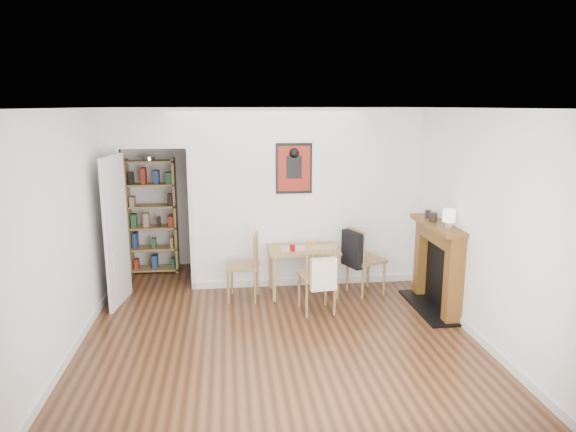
{
  "coord_description": "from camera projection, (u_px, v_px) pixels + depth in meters",
  "views": [
    {
      "loc": [
        -0.54,
        -5.87,
        2.63
      ],
      "look_at": [
        0.23,
        0.6,
        1.22
      ],
      "focal_mm": 32.0,
      "sensor_mm": 36.0,
      "label": 1
    }
  ],
  "objects": [
    {
      "name": "orange_fruit",
      "position": [
        313.0,
        244.0,
        7.26
      ],
      "size": [
        0.08,
        0.08,
        0.08
      ],
      "primitive_type": "sphere",
      "color": "orange",
      "rests_on": "dining_table"
    },
    {
      "name": "placemat",
      "position": [
        295.0,
        248.0,
        7.18
      ],
      "size": [
        0.39,
        0.3,
        0.0
      ],
      "primitive_type": "cube",
      "rotation": [
        0.0,
        0.0,
        0.03
      ],
      "color": "beige",
      "rests_on": "dining_table"
    },
    {
      "name": "red_glass",
      "position": [
        293.0,
        248.0,
        7.04
      ],
      "size": [
        0.08,
        0.08,
        0.1
      ],
      "primitive_type": "cylinder",
      "color": "maroon",
      "rests_on": "dining_table"
    },
    {
      "name": "bookshelf",
      "position": [
        152.0,
        217.0,
        8.15
      ],
      "size": [
        0.77,
        0.31,
        1.82
      ],
      "color": "olive",
      "rests_on": "ground"
    },
    {
      "name": "chair_left",
      "position": [
        243.0,
        267.0,
        7.02
      ],
      "size": [
        0.53,
        0.53,
        0.94
      ],
      "color": "olive",
      "rests_on": "ground"
    },
    {
      "name": "chair_right",
      "position": [
        365.0,
        259.0,
        7.25
      ],
      "size": [
        0.67,
        0.62,
        0.96
      ],
      "color": "olive",
      "rests_on": "ground"
    },
    {
      "name": "dining_table",
      "position": [
        303.0,
        254.0,
        7.21
      ],
      "size": [
        0.98,
        0.62,
        0.66
      ],
      "color": "olive",
      "rests_on": "ground"
    },
    {
      "name": "room_shell",
      "position": [
        273.0,
        200.0,
        7.35
      ],
      "size": [
        5.2,
        5.2,
        5.2
      ],
      "color": "white",
      "rests_on": "ground"
    },
    {
      "name": "ground",
      "position": [
        275.0,
        323.0,
        6.31
      ],
      "size": [
        5.2,
        5.2,
        0.0
      ],
      "primitive_type": "plane",
      "color": "brown",
      "rests_on": "ground"
    },
    {
      "name": "ceramic_jar_a",
      "position": [
        433.0,
        217.0,
        6.6
      ],
      "size": [
        0.1,
        0.1,
        0.12
      ],
      "primitive_type": "cylinder",
      "color": "black",
      "rests_on": "fireplace"
    },
    {
      "name": "ceramic_jar_b",
      "position": [
        428.0,
        214.0,
        6.84
      ],
      "size": [
        0.08,
        0.08,
        0.1
      ],
      "primitive_type": "cylinder",
      "color": "black",
      "rests_on": "fireplace"
    },
    {
      "name": "fireplace",
      "position": [
        438.0,
        263.0,
        6.68
      ],
      "size": [
        0.45,
        1.25,
        1.16
      ],
      "color": "brown",
      "rests_on": "ground"
    },
    {
      "name": "notebook",
      "position": [
        321.0,
        247.0,
        7.24
      ],
      "size": [
        0.3,
        0.22,
        0.01
      ],
      "primitive_type": "cube",
      "rotation": [
        0.0,
        0.0,
        0.02
      ],
      "color": "white",
      "rests_on": "dining_table"
    },
    {
      "name": "chair_front",
      "position": [
        317.0,
        276.0,
        6.58
      ],
      "size": [
        0.53,
        0.58,
        0.95
      ],
      "color": "olive",
      "rests_on": "ground"
    },
    {
      "name": "mantel_lamp",
      "position": [
        449.0,
        217.0,
        6.19
      ],
      "size": [
        0.16,
        0.16,
        0.25
      ],
      "color": "silver",
      "rests_on": "fireplace"
    }
  ]
}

